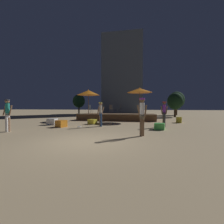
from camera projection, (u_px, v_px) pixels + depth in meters
name	position (u px, v px, depth m)	size (l,w,h in m)	color
ground_plane	(86.00, 141.00, 6.08)	(120.00, 120.00, 0.00)	tan
wooden_deck	(117.00, 117.00, 16.00)	(7.97, 2.91, 0.72)	brown
patio_umbrella_0	(140.00, 90.00, 14.23)	(2.35, 2.35, 3.25)	brown
patio_umbrella_1	(88.00, 93.00, 15.35)	(2.29, 2.29, 3.19)	brown
cube_seat_0	(52.00, 122.00, 11.71)	(0.69, 0.69, 0.49)	white
cube_seat_1	(179.00, 120.00, 13.17)	(0.56, 0.56, 0.50)	yellow
cube_seat_2	(61.00, 124.00, 10.39)	(0.76, 0.76, 0.47)	orange
cube_seat_3	(160.00, 126.00, 9.25)	(0.70, 0.70, 0.39)	#4CC651
cube_seat_4	(92.00, 122.00, 12.11)	(0.69, 0.69, 0.39)	yellow
person_0	(101.00, 113.00, 10.65)	(0.46, 0.41, 1.73)	#2D4C7F
person_1	(8.00, 113.00, 8.39)	(0.58, 0.31, 1.83)	#997051
person_2	(142.00, 114.00, 7.15)	(0.51, 0.33, 1.84)	brown
person_3	(164.00, 112.00, 10.43)	(0.51, 0.30, 1.78)	#3F3F47
bistro_chair_0	(90.00, 108.00, 16.85)	(0.43, 0.43, 0.90)	#2D3338
bistro_chair_1	(120.00, 108.00, 15.18)	(0.43, 0.43, 0.90)	#2D3338
bistro_chair_2	(111.00, 108.00, 16.64)	(0.40, 0.40, 0.90)	#47474C
frisbee_disc	(80.00, 127.00, 10.41)	(0.28, 0.28, 0.03)	white
background_tree_0	(79.00, 101.00, 29.16)	(2.34, 2.34, 3.78)	#3D2B1C
background_tree_1	(177.00, 100.00, 24.62)	(2.51, 2.51, 3.90)	#3D2B1C
background_tree_2	(175.00, 101.00, 20.30)	(2.06, 2.06, 3.29)	#3D2B1C
distant_building	(122.00, 74.00, 29.98)	(7.98, 3.04, 15.79)	#4C5666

